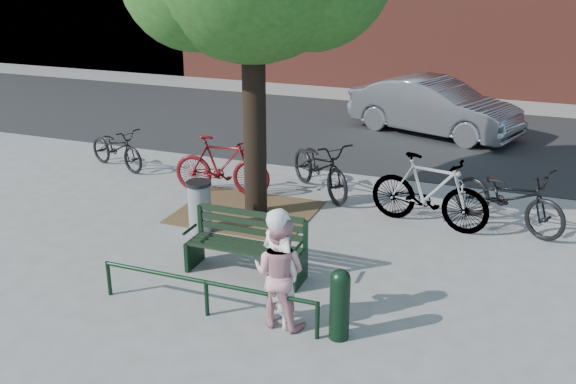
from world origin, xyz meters
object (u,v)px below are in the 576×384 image
at_px(person_left, 279,268).
at_px(bicycle_c, 320,166).
at_px(bollard, 340,302).
at_px(person_right, 279,273).
at_px(parked_car, 434,107).
at_px(litter_bin, 200,206).
at_px(park_bench, 247,243).

height_order(person_left, bicycle_c, person_left).
relative_size(person_left, bollard, 1.70).
distance_m(person_right, bicycle_c, 4.81).
bearing_deg(bollard, person_left, 177.62).
height_order(bollard, bicycle_c, bicycle_c).
bearing_deg(parked_car, person_left, -163.01).
bearing_deg(bollard, bicycle_c, 110.95).
height_order(person_right, litter_bin, person_right).
distance_m(bollard, litter_bin, 3.87).
xyz_separation_m(person_left, bollard, (0.79, -0.03, -0.29)).
xyz_separation_m(park_bench, person_left, (0.95, -1.13, 0.31)).
bearing_deg(litter_bin, park_bench, -38.96).
bearing_deg(bollard, person_right, 177.62).
bearing_deg(litter_bin, bollard, -36.14).
relative_size(bollard, litter_bin, 1.06).
bearing_deg(park_bench, litter_bin, 141.04).
bearing_deg(litter_bin, person_left, -43.92).
bearing_deg(park_bench, bicycle_c, 91.13).
xyz_separation_m(person_left, bicycle_c, (-1.02, 4.69, -0.24)).
relative_size(person_right, parked_car, 0.33).
relative_size(litter_bin, parked_car, 0.20).
bearing_deg(park_bench, person_left, -49.92).
relative_size(person_left, parked_car, 0.36).
bearing_deg(person_right, person_left, -0.00).
distance_m(person_left, litter_bin, 3.26).
height_order(park_bench, bollard, park_bench).
distance_m(litter_bin, bicycle_c, 2.78).
xyz_separation_m(person_right, bollard, (0.79, -0.03, -0.22)).
bearing_deg(parked_car, litter_bin, 179.76).
xyz_separation_m(person_right, bicycle_c, (-1.02, 4.69, -0.16)).
relative_size(park_bench, bicycle_c, 0.83).
relative_size(person_left, person_right, 1.10).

